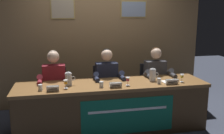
% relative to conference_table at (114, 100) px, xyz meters
% --- Properties ---
extents(ground_plane, '(12.00, 12.00, 0.00)m').
position_rel_conference_table_xyz_m(ground_plane, '(-0.00, 0.11, -0.50)').
color(ground_plane, '#383D4C').
extents(wall_back_panelled, '(4.10, 0.14, 2.60)m').
position_rel_conference_table_xyz_m(wall_back_panelled, '(-0.00, 1.35, 0.80)').
color(wall_back_panelled, '#937047').
rests_on(wall_back_panelled, ground_plane).
extents(conference_table, '(2.90, 0.75, 0.75)m').
position_rel_conference_table_xyz_m(conference_table, '(0.00, 0.00, 0.00)').
color(conference_table, brown).
rests_on(conference_table, ground_plane).
extents(chair_left, '(0.44, 0.45, 0.89)m').
position_rel_conference_table_xyz_m(chair_left, '(-0.87, 0.66, -0.08)').
color(chair_left, black).
rests_on(chair_left, ground_plane).
extents(panelist_left, '(0.51, 0.48, 1.22)m').
position_rel_conference_table_xyz_m(panelist_left, '(-0.87, 0.46, 0.20)').
color(panelist_left, black).
rests_on(panelist_left, ground_plane).
extents(nameplate_left, '(0.17, 0.06, 0.08)m').
position_rel_conference_table_xyz_m(nameplate_left, '(-0.88, -0.15, 0.28)').
color(nameplate_left, white).
rests_on(nameplate_left, conference_table).
extents(juice_glass_left, '(0.06, 0.06, 0.12)m').
position_rel_conference_table_xyz_m(juice_glass_left, '(-0.70, -0.04, 0.33)').
color(juice_glass_left, white).
rests_on(juice_glass_left, conference_table).
extents(water_cup_left, '(0.06, 0.06, 0.08)m').
position_rel_conference_table_xyz_m(water_cup_left, '(-1.05, -0.07, 0.28)').
color(water_cup_left, silver).
rests_on(water_cup_left, conference_table).
extents(chair_center, '(0.44, 0.45, 0.89)m').
position_rel_conference_table_xyz_m(chair_center, '(-0.00, 0.66, -0.08)').
color(chair_center, black).
rests_on(chair_center, ground_plane).
extents(panelist_center, '(0.51, 0.48, 1.22)m').
position_rel_conference_table_xyz_m(panelist_center, '(-0.00, 0.46, 0.20)').
color(panelist_center, black).
rests_on(panelist_center, ground_plane).
extents(nameplate_center, '(0.17, 0.06, 0.08)m').
position_rel_conference_table_xyz_m(nameplate_center, '(-0.00, -0.15, 0.28)').
color(nameplate_center, white).
rests_on(nameplate_center, conference_table).
extents(juice_glass_center, '(0.06, 0.06, 0.12)m').
position_rel_conference_table_xyz_m(juice_glass_center, '(0.20, -0.07, 0.33)').
color(juice_glass_center, white).
rests_on(juice_glass_center, conference_table).
extents(water_cup_center, '(0.06, 0.06, 0.08)m').
position_rel_conference_table_xyz_m(water_cup_center, '(-0.20, -0.09, 0.28)').
color(water_cup_center, silver).
rests_on(water_cup_center, conference_table).
extents(chair_right, '(0.44, 0.45, 0.89)m').
position_rel_conference_table_xyz_m(chair_right, '(0.86, 0.66, -0.08)').
color(chair_right, black).
rests_on(chair_right, ground_plane).
extents(panelist_right, '(0.51, 0.48, 1.22)m').
position_rel_conference_table_xyz_m(panelist_right, '(0.86, 0.46, 0.20)').
color(panelist_right, black).
rests_on(panelist_right, ground_plane).
extents(nameplate_right, '(0.20, 0.06, 0.08)m').
position_rel_conference_table_xyz_m(nameplate_right, '(0.86, -0.15, 0.28)').
color(nameplate_right, white).
rests_on(nameplate_right, conference_table).
extents(juice_glass_right, '(0.06, 0.06, 0.12)m').
position_rel_conference_table_xyz_m(juice_glass_right, '(1.07, -0.05, 0.33)').
color(juice_glass_right, white).
rests_on(juice_glass_right, conference_table).
extents(water_cup_right, '(0.06, 0.06, 0.08)m').
position_rel_conference_table_xyz_m(water_cup_right, '(0.68, -0.08, 0.28)').
color(water_cup_right, silver).
rests_on(water_cup_right, conference_table).
extents(water_pitcher_left_side, '(0.15, 0.10, 0.21)m').
position_rel_conference_table_xyz_m(water_pitcher_left_side, '(-0.66, 0.12, 0.34)').
color(water_pitcher_left_side, silver).
rests_on(water_pitcher_left_side, conference_table).
extents(water_pitcher_right_side, '(0.15, 0.10, 0.21)m').
position_rel_conference_table_xyz_m(water_pitcher_right_side, '(0.65, 0.11, 0.34)').
color(water_pitcher_right_side, silver).
rests_on(water_pitcher_right_side, conference_table).
extents(document_stack_right, '(0.21, 0.15, 0.01)m').
position_rel_conference_table_xyz_m(document_stack_right, '(0.87, -0.02, 0.25)').
color(document_stack_right, white).
rests_on(document_stack_right, conference_table).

